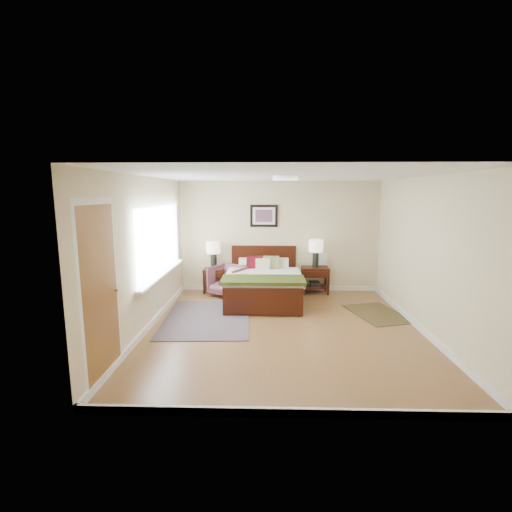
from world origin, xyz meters
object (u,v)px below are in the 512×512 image
Objects in this scene: lamp_left at (213,250)px; rug_persian at (207,318)px; nightstand_left at (214,274)px; nightstand_right at (315,277)px; armchair at (229,281)px; bed at (263,279)px; lamp_right at (316,249)px.

lamp_left is 2.05m from rug_persian.
nightstand_left is 1.84m from rug_persian.
nightstand_right is 0.81× the size of armchair.
nightstand_right is at bearing 30.85° from bed.
nightstand_left is at bearing -179.86° from nightstand_right.
lamp_right reaches higher than lamp_left.
bed is 2.60× the size of armchair.
lamp_left is at bearing 147.87° from bed.
lamp_right reaches higher than rug_persian.
lamp_left is (0.00, 0.02, 0.54)m from nightstand_left.
bed is 0.88m from armchair.
lamp_right is 2.99m from rug_persian.
armchair reaches higher than rug_persian.
lamp_left is at bearing 90.00° from nightstand_left.
lamp_left reaches higher than nightstand_left.
bed reaches higher than armchair.
bed is 1.32m from nightstand_left.
nightstand_left is at bearing 148.60° from bed.
bed is 3.12× the size of lamp_left.
nightstand_left reaches higher than rug_persian.
nightstand_left is 0.89× the size of lamp_left.
armchair is (-0.76, 0.44, -0.14)m from bed.
armchair is (-1.92, -0.26, -0.03)m from nightstand_right.
lamp_right is (2.29, 0.02, 0.59)m from nightstand_left.
rug_persian is (-0.24, -1.54, -0.33)m from armchair.
lamp_left is at bearing 173.61° from armchair.
armchair is (-1.92, -0.27, -0.68)m from lamp_right.
armchair is at bearing -36.10° from lamp_left.
lamp_left is at bearing 179.64° from nightstand_right.
bed is at bearing -32.13° from lamp_left.
bed is at bearing -149.15° from nightstand_right.
rug_persian is at bearing -132.19° from bed.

